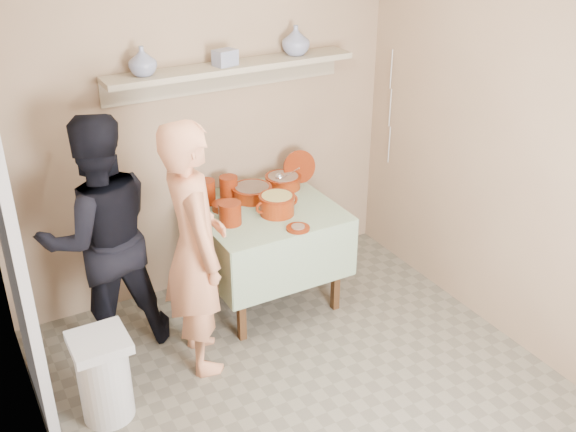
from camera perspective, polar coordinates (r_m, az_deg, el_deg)
ground at (r=4.20m, az=3.31°, el=-16.25°), size 3.50×3.50×0.00m
tile_panel at (r=3.99m, az=-22.21°, el=-3.30°), size 0.06×0.70×2.00m
plate_stack_a at (r=4.85m, az=-6.95°, el=2.04°), size 0.13×0.13×0.18m
plate_stack_b at (r=4.93m, az=-5.05°, el=2.46°), size 0.13×0.13×0.16m
bowl_stack at (r=4.55m, az=-4.93°, el=0.23°), size 0.15×0.15×0.15m
empty_bowl at (r=4.77m, az=-5.47°, el=0.82°), size 0.17×0.17×0.05m
propped_lid at (r=5.16m, az=0.97°, el=4.17°), size 0.27×0.10×0.26m
vase_right at (r=4.95m, az=0.66°, el=14.65°), size 0.22×0.22×0.21m
vase_left at (r=4.50m, az=-12.23°, el=12.70°), size 0.25×0.25×0.19m
ceramic_box at (r=4.68m, az=-5.35°, el=13.20°), size 0.17×0.14×0.11m
person_cook at (r=4.16m, az=-7.86°, el=-2.77°), size 0.48×0.65×1.66m
person_helper at (r=4.45m, az=-15.57°, el=-1.70°), size 0.80×0.62×1.63m
room_shell at (r=3.32m, az=4.04°, el=4.49°), size 3.04×3.54×2.62m
serving_table at (r=4.85m, az=-2.01°, el=-0.51°), size 0.97×0.97×0.76m
cazuela_meat_a at (r=4.90m, az=-3.07°, el=2.09°), size 0.30×0.30×0.10m
cazuela_meat_b at (r=5.07m, az=-0.42°, el=3.02°), size 0.28×0.28×0.10m
ladle at (r=5.01m, az=-0.67°, el=3.32°), size 0.08×0.26×0.19m
cazuela_rice at (r=4.66m, az=-0.94°, el=1.11°), size 0.33×0.25×0.14m
front_plate at (r=4.49m, az=0.85°, el=-1.02°), size 0.16×0.16×0.03m
wall_shelf at (r=4.77m, az=-4.85°, el=12.25°), size 1.80×0.25×0.21m
trash_bin at (r=4.14m, az=-15.30°, el=-13.00°), size 0.32×0.32×0.56m
electrical_cord at (r=5.38m, az=8.65°, el=9.04°), size 0.01×0.05×0.90m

